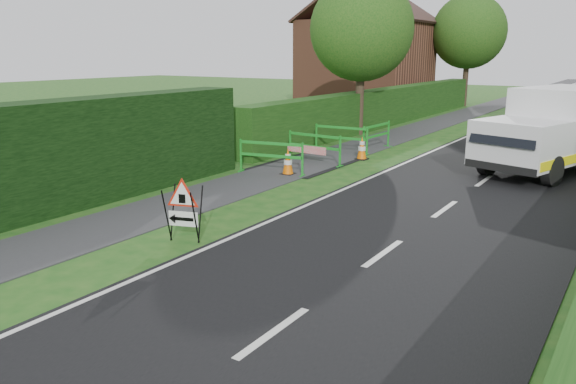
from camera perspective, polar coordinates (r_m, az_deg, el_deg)
The scene contains 16 objects.
ground at distance 8.46m, azimuth -19.98°, elevation -11.67°, with size 120.00×120.00×0.00m, color #174C15.
footpath at distance 40.67m, azimuth 19.96°, elevation 8.22°, with size 2.00×90.00×0.02m, color #2D2D30.
hedge_west_far at distance 28.96m, azimuth 9.96°, elevation 6.80°, with size 1.00×24.00×1.80m, color #14380F.
house_west at distance 38.09m, azimuth 7.97°, elevation 12.93°, with size 7.50×7.40×7.88m.
tree_nw at distance 24.95m, azimuth 7.50°, elevation 16.07°, with size 4.40×4.40×6.70m.
tree_fw at distance 39.97m, azimuth 17.90°, elevation 15.23°, with size 4.80×4.80×7.24m.
triangle_sign at distance 10.76m, azimuth -10.81°, elevation -1.35°, with size 0.92×0.92×1.06m.
works_van at distance 18.70m, azimuth 25.38°, elevation 5.88°, with size 3.61×5.86×2.51m.
traffic_cone_3 at distance 16.63m, azimuth -0.01°, elevation 3.10°, with size 0.38×0.38×0.79m.
traffic_cone_4 at distance 19.17m, azimuth 7.52°, elevation 4.45°, with size 0.38×0.38×0.79m.
ped_barrier_0 at distance 16.70m, azimuth -1.74°, elevation 3.97°, with size 2.09×0.73×1.00m.
ped_barrier_1 at distance 18.33m, azimuth 2.69°, elevation 4.87°, with size 2.08×0.54×1.00m.
ped_barrier_2 at distance 20.31m, azimuth 5.42°, elevation 5.72°, with size 2.07×0.45×1.00m.
ped_barrier_3 at distance 21.04m, azimuth 8.99°, elevation 5.90°, with size 0.44×2.07×1.00m.
redwhite_plank at distance 18.50m, azimuth 1.87°, elevation 2.98°, with size 1.50×0.04×0.25m, color red.
hatchback_car at distance 31.20m, azimuth 26.51°, elevation 7.03°, with size 1.25×3.11×1.06m, color silver.
Camera 1 is at (6.26, -4.44, 3.55)m, focal length 35.00 mm.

